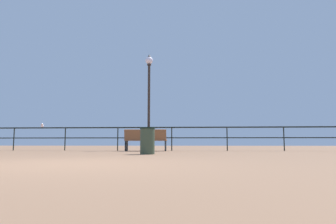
# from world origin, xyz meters

# --- Properties ---
(ground_plane) EXTENTS (60.00, 60.00, 0.00)m
(ground_plane) POSITION_xyz_m (0.00, 0.00, 0.00)
(ground_plane) COLOR #886247
(pier_railing) EXTENTS (24.88, 0.05, 0.98)m
(pier_railing) POSITION_xyz_m (-0.00, 8.03, 0.73)
(pier_railing) COLOR black
(pier_railing) RESTS_ON ground_plane
(bench_near_left) EXTENTS (1.63, 0.69, 0.84)m
(bench_near_left) POSITION_xyz_m (0.15, 7.30, 0.46)
(bench_near_left) COLOR brown
(bench_near_left) RESTS_ON ground_plane
(lamppost_center) EXTENTS (0.32, 0.32, 4.15)m
(lamppost_center) POSITION_xyz_m (0.13, 8.32, 2.42)
(lamppost_center) COLOR #322822
(lamppost_center) RESTS_ON ground_plane
(seagull_on_rail) EXTENTS (0.21, 0.35, 0.17)m
(seagull_on_rail) POSITION_xyz_m (-4.40, 8.01, 1.05)
(seagull_on_rail) COLOR white
(seagull_on_rail) RESTS_ON pier_railing
(trash_bin) EXTENTS (0.42, 0.42, 0.75)m
(trash_bin) POSITION_xyz_m (0.68, 4.02, 0.38)
(trash_bin) COLOR #34422F
(trash_bin) RESTS_ON ground_plane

